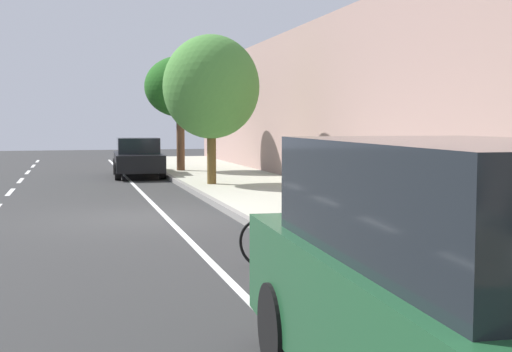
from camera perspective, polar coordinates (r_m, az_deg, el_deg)
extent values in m
plane|color=#2E2E2E|center=(15.07, -9.71, -3.54)|extent=(76.28, 76.28, 0.00)
cube|color=#ACAC99|center=(15.96, 4.95, -2.76)|extent=(3.91, 47.67, 0.15)
cube|color=gray|center=(15.38, -2.19, -3.02)|extent=(0.16, 47.67, 0.15)
cube|color=white|center=(21.69, -20.10, -1.28)|extent=(0.14, 2.20, 0.01)
cube|color=white|center=(25.87, -19.33, -0.36)|extent=(0.14, 2.20, 0.01)
cube|color=white|center=(30.04, -18.77, 0.31)|extent=(0.14, 2.20, 0.01)
cube|color=white|center=(34.23, -18.35, 0.81)|extent=(0.14, 2.20, 0.01)
cube|color=white|center=(38.42, -18.03, 1.20)|extent=(0.14, 2.20, 0.01)
cube|color=white|center=(15.13, -7.63, -3.47)|extent=(0.12, 47.67, 0.01)
cube|color=gray|center=(16.73, 12.15, 6.39)|extent=(0.50, 47.67, 5.34)
cube|color=#1E512D|center=(4.72, 17.14, -11.99)|extent=(2.16, 4.80, 0.90)
cube|color=black|center=(4.55, 17.38, -1.92)|extent=(1.84, 3.19, 0.76)
cylinder|color=black|center=(6.46, 17.53, -11.16)|extent=(0.26, 0.77, 0.76)
cylinder|color=black|center=(5.82, 2.01, -12.69)|extent=(0.26, 0.77, 0.76)
cube|color=black|center=(26.44, -9.96, 1.23)|extent=(1.93, 4.47, 0.64)
cube|color=black|center=(26.41, -9.98, 2.57)|extent=(1.63, 2.16, 0.60)
cylinder|color=black|center=(27.87, -8.44, 0.86)|extent=(0.25, 0.67, 0.66)
cylinder|color=black|center=(27.79, -11.77, 0.80)|extent=(0.25, 0.67, 0.66)
cylinder|color=black|center=(25.16, -7.94, 0.47)|extent=(0.25, 0.67, 0.66)
cylinder|color=black|center=(25.07, -11.63, 0.40)|extent=(0.25, 0.67, 0.66)
torus|color=black|center=(9.79, 0.40, -5.74)|extent=(0.55, 0.52, 0.71)
torus|color=black|center=(9.36, 6.07, -6.25)|extent=(0.55, 0.52, 0.71)
cylinder|color=#A51414|center=(9.60, 2.46, -5.41)|extent=(0.49, 0.47, 0.53)
cylinder|color=#A51414|center=(9.45, 4.46, -5.63)|extent=(0.13, 0.12, 0.49)
cylinder|color=#A51414|center=(9.54, 2.75, -4.01)|extent=(0.55, 0.53, 0.05)
cylinder|color=#A51414|center=(9.44, 5.11, -6.64)|extent=(0.28, 0.27, 0.19)
cylinder|color=#A51414|center=(9.37, 5.42, -5.23)|extent=(0.22, 0.21, 0.34)
cylinder|color=#A51414|center=(9.74, 0.60, -4.78)|extent=(0.11, 0.10, 0.35)
cube|color=black|center=(9.39, 4.76, -3.97)|extent=(0.24, 0.24, 0.05)
cylinder|color=black|center=(9.69, 0.81, -3.46)|extent=(0.34, 0.35, 0.03)
cylinder|color=#C6B284|center=(9.29, 5.55, -6.04)|extent=(0.15, 0.15, 0.80)
cylinder|color=#C6B284|center=(9.12, 4.94, -6.24)|extent=(0.15, 0.15, 0.80)
cube|color=white|center=(9.10, 5.28, -1.90)|extent=(0.44, 0.42, 0.57)
cylinder|color=white|center=(9.33, 6.06, -1.94)|extent=(0.10, 0.10, 0.54)
cylinder|color=white|center=(8.88, 4.46, -2.25)|extent=(0.10, 0.10, 0.54)
sphere|color=tan|center=(9.06, 5.30, 0.58)|extent=(0.22, 0.22, 0.22)
sphere|color=navy|center=(9.06, 5.30, 0.83)|extent=(0.25, 0.25, 0.25)
cube|color=black|center=(9.00, 6.39, -1.86)|extent=(0.35, 0.33, 0.44)
cylinder|color=brown|center=(21.42, -3.79, 2.32)|extent=(0.29, 0.29, 2.23)
ellipsoid|color=#478438|center=(21.43, -3.82, 7.55)|extent=(3.05, 3.05, 3.27)
cylinder|color=brown|center=(27.62, -6.41, 3.19)|extent=(0.33, 0.33, 2.61)
ellipsoid|color=#20591A|center=(27.65, -6.45, 7.53)|extent=(2.88, 2.88, 2.46)
cylinder|color=red|center=(9.04, 10.46, -5.73)|extent=(0.22, 0.22, 0.70)
sphere|color=red|center=(8.98, 10.50, -3.28)|extent=(0.20, 0.20, 0.20)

